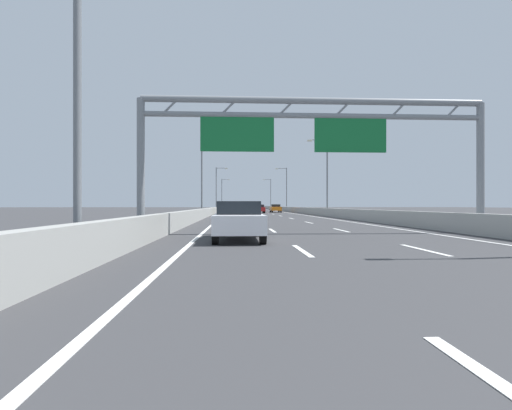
% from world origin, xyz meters
% --- Properties ---
extents(ground_plane, '(260.00, 260.00, 0.00)m').
position_xyz_m(ground_plane, '(0.00, 100.00, 0.00)').
color(ground_plane, '#38383A').
extents(lane_dash_left_1, '(0.16, 3.00, 0.01)m').
position_xyz_m(lane_dash_left_1, '(-1.80, 12.50, 0.01)').
color(lane_dash_left_1, white).
rests_on(lane_dash_left_1, ground_plane).
extents(lane_dash_left_2, '(0.16, 3.00, 0.01)m').
position_xyz_m(lane_dash_left_2, '(-1.80, 21.50, 0.01)').
color(lane_dash_left_2, white).
rests_on(lane_dash_left_2, ground_plane).
extents(lane_dash_left_3, '(0.16, 3.00, 0.01)m').
position_xyz_m(lane_dash_left_3, '(-1.80, 30.50, 0.01)').
color(lane_dash_left_3, white).
rests_on(lane_dash_left_3, ground_plane).
extents(lane_dash_left_4, '(0.16, 3.00, 0.01)m').
position_xyz_m(lane_dash_left_4, '(-1.80, 39.50, 0.01)').
color(lane_dash_left_4, white).
rests_on(lane_dash_left_4, ground_plane).
extents(lane_dash_left_5, '(0.16, 3.00, 0.01)m').
position_xyz_m(lane_dash_left_5, '(-1.80, 48.50, 0.01)').
color(lane_dash_left_5, white).
rests_on(lane_dash_left_5, ground_plane).
extents(lane_dash_left_6, '(0.16, 3.00, 0.01)m').
position_xyz_m(lane_dash_left_6, '(-1.80, 57.50, 0.01)').
color(lane_dash_left_6, white).
rests_on(lane_dash_left_6, ground_plane).
extents(lane_dash_left_7, '(0.16, 3.00, 0.01)m').
position_xyz_m(lane_dash_left_7, '(-1.80, 66.50, 0.01)').
color(lane_dash_left_7, white).
rests_on(lane_dash_left_7, ground_plane).
extents(lane_dash_left_8, '(0.16, 3.00, 0.01)m').
position_xyz_m(lane_dash_left_8, '(-1.80, 75.50, 0.01)').
color(lane_dash_left_8, white).
rests_on(lane_dash_left_8, ground_plane).
extents(lane_dash_left_9, '(0.16, 3.00, 0.01)m').
position_xyz_m(lane_dash_left_9, '(-1.80, 84.50, 0.01)').
color(lane_dash_left_9, white).
rests_on(lane_dash_left_9, ground_plane).
extents(lane_dash_left_10, '(0.16, 3.00, 0.01)m').
position_xyz_m(lane_dash_left_10, '(-1.80, 93.50, 0.01)').
color(lane_dash_left_10, white).
rests_on(lane_dash_left_10, ground_plane).
extents(lane_dash_left_11, '(0.16, 3.00, 0.01)m').
position_xyz_m(lane_dash_left_11, '(-1.80, 102.50, 0.01)').
color(lane_dash_left_11, white).
rests_on(lane_dash_left_11, ground_plane).
extents(lane_dash_left_12, '(0.16, 3.00, 0.01)m').
position_xyz_m(lane_dash_left_12, '(-1.80, 111.50, 0.01)').
color(lane_dash_left_12, white).
rests_on(lane_dash_left_12, ground_plane).
extents(lane_dash_left_13, '(0.16, 3.00, 0.01)m').
position_xyz_m(lane_dash_left_13, '(-1.80, 120.50, 0.01)').
color(lane_dash_left_13, white).
rests_on(lane_dash_left_13, ground_plane).
extents(lane_dash_left_14, '(0.16, 3.00, 0.01)m').
position_xyz_m(lane_dash_left_14, '(-1.80, 129.50, 0.01)').
color(lane_dash_left_14, white).
rests_on(lane_dash_left_14, ground_plane).
extents(lane_dash_left_15, '(0.16, 3.00, 0.01)m').
position_xyz_m(lane_dash_left_15, '(-1.80, 138.50, 0.01)').
color(lane_dash_left_15, white).
rests_on(lane_dash_left_15, ground_plane).
extents(lane_dash_left_16, '(0.16, 3.00, 0.01)m').
position_xyz_m(lane_dash_left_16, '(-1.80, 147.50, 0.01)').
color(lane_dash_left_16, white).
rests_on(lane_dash_left_16, ground_plane).
extents(lane_dash_left_17, '(0.16, 3.00, 0.01)m').
position_xyz_m(lane_dash_left_17, '(-1.80, 156.50, 0.01)').
color(lane_dash_left_17, white).
rests_on(lane_dash_left_17, ground_plane).
extents(lane_dash_right_1, '(0.16, 3.00, 0.01)m').
position_xyz_m(lane_dash_right_1, '(1.80, 12.50, 0.01)').
color(lane_dash_right_1, white).
rests_on(lane_dash_right_1, ground_plane).
extents(lane_dash_right_2, '(0.16, 3.00, 0.01)m').
position_xyz_m(lane_dash_right_2, '(1.80, 21.50, 0.01)').
color(lane_dash_right_2, white).
rests_on(lane_dash_right_2, ground_plane).
extents(lane_dash_right_3, '(0.16, 3.00, 0.01)m').
position_xyz_m(lane_dash_right_3, '(1.80, 30.50, 0.01)').
color(lane_dash_right_3, white).
rests_on(lane_dash_right_3, ground_plane).
extents(lane_dash_right_4, '(0.16, 3.00, 0.01)m').
position_xyz_m(lane_dash_right_4, '(1.80, 39.50, 0.01)').
color(lane_dash_right_4, white).
rests_on(lane_dash_right_4, ground_plane).
extents(lane_dash_right_5, '(0.16, 3.00, 0.01)m').
position_xyz_m(lane_dash_right_5, '(1.80, 48.50, 0.01)').
color(lane_dash_right_5, white).
rests_on(lane_dash_right_5, ground_plane).
extents(lane_dash_right_6, '(0.16, 3.00, 0.01)m').
position_xyz_m(lane_dash_right_6, '(1.80, 57.50, 0.01)').
color(lane_dash_right_6, white).
rests_on(lane_dash_right_6, ground_plane).
extents(lane_dash_right_7, '(0.16, 3.00, 0.01)m').
position_xyz_m(lane_dash_right_7, '(1.80, 66.50, 0.01)').
color(lane_dash_right_7, white).
rests_on(lane_dash_right_7, ground_plane).
extents(lane_dash_right_8, '(0.16, 3.00, 0.01)m').
position_xyz_m(lane_dash_right_8, '(1.80, 75.50, 0.01)').
color(lane_dash_right_8, white).
rests_on(lane_dash_right_8, ground_plane).
extents(lane_dash_right_9, '(0.16, 3.00, 0.01)m').
position_xyz_m(lane_dash_right_9, '(1.80, 84.50, 0.01)').
color(lane_dash_right_9, white).
rests_on(lane_dash_right_9, ground_plane).
extents(lane_dash_right_10, '(0.16, 3.00, 0.01)m').
position_xyz_m(lane_dash_right_10, '(1.80, 93.50, 0.01)').
color(lane_dash_right_10, white).
rests_on(lane_dash_right_10, ground_plane).
extents(lane_dash_right_11, '(0.16, 3.00, 0.01)m').
position_xyz_m(lane_dash_right_11, '(1.80, 102.50, 0.01)').
color(lane_dash_right_11, white).
rests_on(lane_dash_right_11, ground_plane).
extents(lane_dash_right_12, '(0.16, 3.00, 0.01)m').
position_xyz_m(lane_dash_right_12, '(1.80, 111.50, 0.01)').
color(lane_dash_right_12, white).
rests_on(lane_dash_right_12, ground_plane).
extents(lane_dash_right_13, '(0.16, 3.00, 0.01)m').
position_xyz_m(lane_dash_right_13, '(1.80, 120.50, 0.01)').
color(lane_dash_right_13, white).
rests_on(lane_dash_right_13, ground_plane).
extents(lane_dash_right_14, '(0.16, 3.00, 0.01)m').
position_xyz_m(lane_dash_right_14, '(1.80, 129.50, 0.01)').
color(lane_dash_right_14, white).
rests_on(lane_dash_right_14, ground_plane).
extents(lane_dash_right_15, '(0.16, 3.00, 0.01)m').
position_xyz_m(lane_dash_right_15, '(1.80, 138.50, 0.01)').
color(lane_dash_right_15, white).
rests_on(lane_dash_right_15, ground_plane).
extents(lane_dash_right_16, '(0.16, 3.00, 0.01)m').
position_xyz_m(lane_dash_right_16, '(1.80, 147.50, 0.01)').
color(lane_dash_right_16, white).
rests_on(lane_dash_right_16, ground_plane).
extents(lane_dash_right_17, '(0.16, 3.00, 0.01)m').
position_xyz_m(lane_dash_right_17, '(1.80, 156.50, 0.01)').
color(lane_dash_right_17, white).
rests_on(lane_dash_right_17, ground_plane).
extents(edge_line_left, '(0.16, 176.00, 0.01)m').
position_xyz_m(edge_line_left, '(-5.25, 88.00, 0.01)').
color(edge_line_left, white).
rests_on(edge_line_left, ground_plane).
extents(edge_line_right, '(0.16, 176.00, 0.01)m').
position_xyz_m(edge_line_right, '(5.25, 88.00, 0.01)').
color(edge_line_right, white).
rests_on(edge_line_right, ground_plane).
extents(barrier_left, '(0.45, 220.00, 0.95)m').
position_xyz_m(barrier_left, '(-6.90, 110.00, 0.47)').
color(barrier_left, '#9E9E99').
rests_on(barrier_left, ground_plane).
extents(barrier_right, '(0.45, 220.00, 0.95)m').
position_xyz_m(barrier_right, '(6.90, 110.00, 0.47)').
color(barrier_right, '#9E9E99').
rests_on(barrier_right, ground_plane).
extents(sign_gantry, '(16.41, 0.36, 6.36)m').
position_xyz_m(sign_gantry, '(-0.22, 19.50, 4.82)').
color(sign_gantry, gray).
rests_on(sign_gantry, ground_plane).
extents(streetlamp_left_near, '(2.58, 0.28, 9.50)m').
position_xyz_m(streetlamp_left_near, '(-7.47, 11.34, 5.40)').
color(streetlamp_left_near, slate).
rests_on(streetlamp_left_near, ground_plane).
extents(streetlamp_left_mid, '(2.58, 0.28, 9.50)m').
position_xyz_m(streetlamp_left_mid, '(-7.47, 49.46, 5.40)').
color(streetlamp_left_mid, slate).
rests_on(streetlamp_left_mid, ground_plane).
extents(streetlamp_right_mid, '(2.58, 0.28, 9.50)m').
position_xyz_m(streetlamp_right_mid, '(7.47, 49.46, 5.40)').
color(streetlamp_right_mid, slate).
rests_on(streetlamp_right_mid, ground_plane).
extents(streetlamp_left_far, '(2.58, 0.28, 9.50)m').
position_xyz_m(streetlamp_left_far, '(-7.47, 87.57, 5.40)').
color(streetlamp_left_far, slate).
rests_on(streetlamp_left_far, ground_plane).
extents(streetlamp_right_far, '(2.58, 0.28, 9.50)m').
position_xyz_m(streetlamp_right_far, '(7.47, 87.57, 5.40)').
color(streetlamp_right_far, slate).
rests_on(streetlamp_right_far, ground_plane).
extents(streetlamp_left_distant, '(2.58, 0.28, 9.50)m').
position_xyz_m(streetlamp_left_distant, '(-7.47, 125.68, 5.40)').
color(streetlamp_left_distant, slate).
rests_on(streetlamp_left_distant, ground_plane).
extents(streetlamp_right_distant, '(2.58, 0.28, 9.50)m').
position_xyz_m(streetlamp_right_distant, '(7.47, 125.68, 5.40)').
color(streetlamp_right_distant, slate).
rests_on(streetlamp_right_distant, ground_plane).
extents(black_car, '(1.74, 4.41, 1.51)m').
position_xyz_m(black_car, '(-3.47, 82.84, 0.76)').
color(black_car, black).
rests_on(black_car, ground_plane).
extents(yellow_car, '(1.77, 4.11, 1.43)m').
position_xyz_m(yellow_car, '(-3.81, 56.93, 0.73)').
color(yellow_car, yellow).
rests_on(yellow_car, ground_plane).
extents(blue_car, '(1.83, 4.55, 1.50)m').
position_xyz_m(blue_car, '(-3.54, 114.21, 0.76)').
color(blue_car, '#2347AD').
rests_on(blue_car, ground_plane).
extents(red_car, '(1.73, 4.12, 1.39)m').
position_xyz_m(red_car, '(0.23, 64.90, 0.72)').
color(red_car, red).
rests_on(red_car, ground_plane).
extents(orange_car, '(1.74, 4.38, 1.43)m').
position_xyz_m(orange_car, '(3.54, 70.95, 0.73)').
color(orange_car, orange).
rests_on(orange_car, ground_plane).
extents(white_car, '(1.81, 4.55, 1.46)m').
position_xyz_m(white_car, '(-3.59, 16.22, 0.76)').
color(white_car, silver).
rests_on(white_car, ground_plane).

